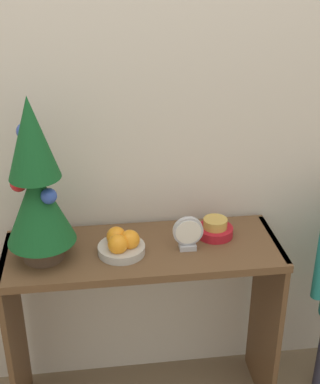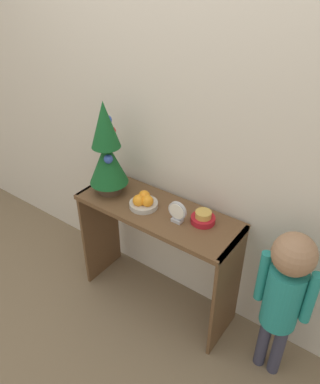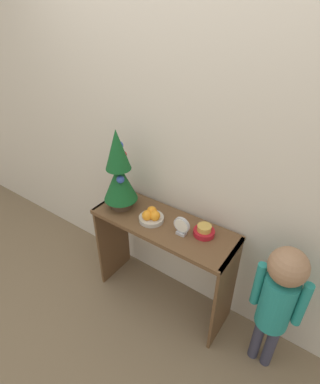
# 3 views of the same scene
# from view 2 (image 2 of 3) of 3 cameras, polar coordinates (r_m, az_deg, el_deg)

# --- Properties ---
(ground_plane) EXTENTS (12.00, 12.00, 0.00)m
(ground_plane) POSITION_cam_2_polar(r_m,az_deg,el_deg) (2.64, -2.92, -18.31)
(ground_plane) COLOR #7A664C
(back_wall) EXTENTS (7.00, 0.05, 2.50)m
(back_wall) POSITION_cam_2_polar(r_m,az_deg,el_deg) (2.14, 3.26, 10.88)
(back_wall) COLOR beige
(back_wall) RESTS_ON ground_plane
(console_table) EXTENTS (1.02, 0.38, 0.77)m
(console_table) POSITION_cam_2_polar(r_m,az_deg,el_deg) (2.33, -0.43, -6.47)
(console_table) COLOR brown
(console_table) RESTS_ON ground_plane
(mini_tree) EXTENTS (0.24, 0.24, 0.59)m
(mini_tree) POSITION_cam_2_polar(r_m,az_deg,el_deg) (2.25, -8.12, 6.22)
(mini_tree) COLOR #4C3828
(mini_tree) RESTS_ON console_table
(fruit_bowl) EXTENTS (0.17, 0.17, 0.09)m
(fruit_bowl) POSITION_cam_2_polar(r_m,az_deg,el_deg) (2.21, -2.52, -1.47)
(fruit_bowl) COLOR #B7B2A8
(fruit_bowl) RESTS_ON console_table
(singing_bowl) EXTENTS (0.14, 0.14, 0.07)m
(singing_bowl) POSITION_cam_2_polar(r_m,az_deg,el_deg) (2.11, 6.58, -3.95)
(singing_bowl) COLOR #AD1923
(singing_bowl) RESTS_ON console_table
(desk_clock) EXTENTS (0.11, 0.04, 0.13)m
(desk_clock) POSITION_cam_2_polar(r_m,az_deg,el_deg) (2.08, 2.65, -3.11)
(desk_clock) COLOR #B2B2B7
(desk_clock) RESTS_ON console_table
(child_figure) EXTENTS (0.30, 0.21, 0.98)m
(child_figure) POSITION_cam_2_polar(r_m,az_deg,el_deg) (2.01, 18.51, -13.93)
(child_figure) COLOR #38384C
(child_figure) RESTS_ON ground_plane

